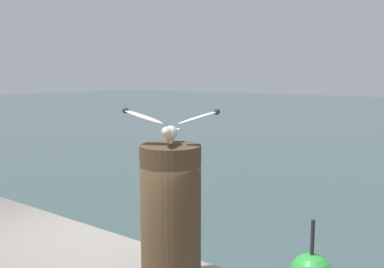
# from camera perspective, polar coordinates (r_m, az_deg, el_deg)

# --- Properties ---
(mooring_post) EXTENTS (0.43, 0.43, 1.02)m
(mooring_post) POSITION_cam_1_polar(r_m,az_deg,el_deg) (3.08, -2.84, -10.87)
(mooring_post) COLOR #4C3823
(mooring_post) RESTS_ON harbor_quay
(seagull) EXTENTS (0.64, 0.42, 0.26)m
(seagull) POSITION_cam_1_polar(r_m,az_deg,el_deg) (2.93, -2.94, 1.01)
(seagull) COLOR #C66B60
(seagull) RESTS_ON mooring_post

